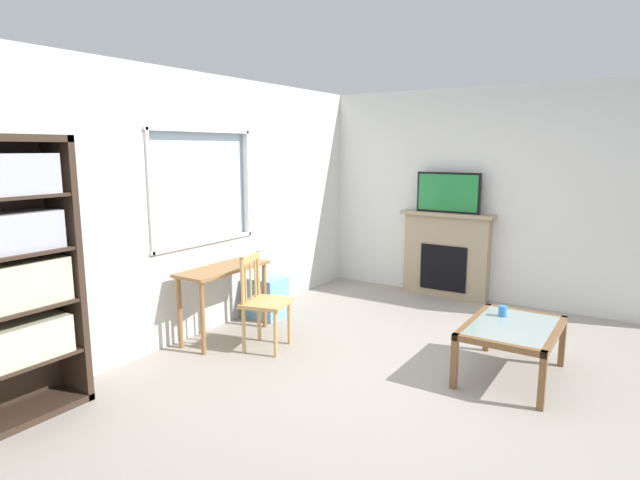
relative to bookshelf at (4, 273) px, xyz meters
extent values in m
cube|color=#9E9389|center=(2.11, -1.98, -1.07)|extent=(6.23, 5.44, 0.02)
cube|color=silver|center=(2.11, 0.24, -0.60)|extent=(5.23, 0.12, 0.92)
cube|color=silver|center=(2.11, 0.24, 1.28)|extent=(5.23, 0.12, 0.54)
cube|color=silver|center=(0.44, 0.24, 0.44)|extent=(1.88, 0.12, 1.15)
cube|color=silver|center=(3.72, 0.24, 0.44)|extent=(2.01, 0.12, 1.15)
cube|color=silver|center=(2.04, 0.25, 0.44)|extent=(1.34, 0.02, 1.15)
cube|color=white|center=(2.04, 0.18, -0.12)|extent=(1.40, 0.06, 0.03)
cube|color=white|center=(2.04, 0.18, 1.00)|extent=(1.40, 0.06, 0.03)
cube|color=white|center=(1.37, 0.18, 0.44)|extent=(0.03, 0.06, 1.15)
cube|color=white|center=(2.71, 0.18, 0.44)|extent=(0.03, 0.06, 1.15)
cube|color=silver|center=(4.78, -1.98, 0.25)|extent=(0.12, 4.64, 2.61)
cube|color=#38281E|center=(0.44, -0.01, -0.07)|extent=(0.05, 0.38, 1.97)
cube|color=#38281E|center=(0.01, -0.01, -1.03)|extent=(0.90, 0.38, 0.05)
cube|color=#38281E|center=(0.01, -0.01, -0.65)|extent=(0.85, 0.36, 0.02)
cube|color=#38281E|center=(0.01, -0.01, -0.26)|extent=(0.85, 0.36, 0.02)
cube|color=#38281E|center=(0.01, -0.01, 0.12)|extent=(0.85, 0.36, 0.02)
cube|color=beige|center=(-0.01, -0.02, -0.50)|extent=(0.73, 0.31, 0.27)
cube|color=beige|center=(0.01, -0.02, -0.10)|extent=(0.77, 0.28, 0.31)
cube|color=#B2B2BC|center=(0.00, -0.02, 0.27)|extent=(0.73, 0.27, 0.26)
cube|color=olive|center=(1.99, -0.11, -0.35)|extent=(1.00, 0.40, 0.03)
cylinder|color=olive|center=(1.54, -0.26, -0.71)|extent=(0.04, 0.04, 0.69)
cylinder|color=olive|center=(2.44, -0.26, -0.71)|extent=(0.04, 0.04, 0.69)
cylinder|color=olive|center=(1.54, 0.04, -0.71)|extent=(0.04, 0.04, 0.69)
cylinder|color=olive|center=(2.44, 0.04, -0.71)|extent=(0.04, 0.04, 0.69)
cube|color=tan|center=(1.98, -0.66, -0.61)|extent=(0.51, 0.49, 0.04)
cylinder|color=tan|center=(1.86, -0.85, -0.84)|extent=(0.04, 0.04, 0.43)
cylinder|color=tan|center=(2.18, -0.77, -0.84)|extent=(0.04, 0.04, 0.43)
cylinder|color=tan|center=(1.77, -0.54, -0.84)|extent=(0.04, 0.04, 0.43)
cylinder|color=tan|center=(2.10, -0.46, -0.84)|extent=(0.04, 0.04, 0.43)
cylinder|color=tan|center=(1.77, -0.54, -0.38)|extent=(0.04, 0.04, 0.45)
cylinder|color=tan|center=(2.10, -0.46, -0.38)|extent=(0.04, 0.04, 0.45)
cube|color=tan|center=(1.94, -0.50, -0.19)|extent=(0.36, 0.13, 0.06)
cylinder|color=tan|center=(1.84, -0.53, -0.41)|extent=(0.02, 0.02, 0.35)
cylinder|color=tan|center=(1.94, -0.50, -0.41)|extent=(0.02, 0.02, 0.35)
cylinder|color=tan|center=(2.04, -0.47, -0.41)|extent=(0.02, 0.02, 0.35)
cube|color=#72ADDB|center=(2.72, -0.06, -0.83)|extent=(0.35, 0.40, 0.46)
cube|color=tan|center=(4.63, -1.46, -0.53)|extent=(0.18, 1.08, 1.05)
cube|color=black|center=(4.54, -1.46, -0.67)|extent=(0.03, 0.59, 0.57)
cube|color=tan|center=(4.61, -1.46, 0.01)|extent=(0.26, 1.18, 0.04)
cube|color=black|center=(4.61, -1.46, 0.28)|extent=(0.05, 0.80, 0.50)
cube|color=#237F3D|center=(4.59, -1.46, 0.28)|extent=(0.01, 0.75, 0.45)
cube|color=#8C9E99|center=(2.59, -2.75, -0.62)|extent=(0.88, 0.60, 0.02)
cube|color=brown|center=(2.59, -3.07, -0.63)|extent=(0.98, 0.05, 0.05)
cube|color=brown|center=(2.59, -2.42, -0.63)|extent=(0.98, 0.05, 0.05)
cube|color=brown|center=(2.12, -2.75, -0.63)|extent=(0.05, 0.70, 0.05)
cube|color=brown|center=(3.05, -2.75, -0.63)|extent=(0.05, 0.70, 0.05)
cube|color=brown|center=(2.12, -3.07, -0.86)|extent=(0.05, 0.05, 0.40)
cube|color=brown|center=(3.05, -3.07, -0.86)|extent=(0.05, 0.05, 0.40)
cube|color=brown|center=(2.12, -2.42, -0.86)|extent=(0.05, 0.05, 0.40)
cube|color=brown|center=(3.05, -2.42, -0.86)|extent=(0.05, 0.05, 0.40)
cylinder|color=#337FD6|center=(2.78, -2.62, -0.56)|extent=(0.07, 0.07, 0.09)
camera|label=1|loc=(-1.71, -3.64, 0.82)|focal=29.28mm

